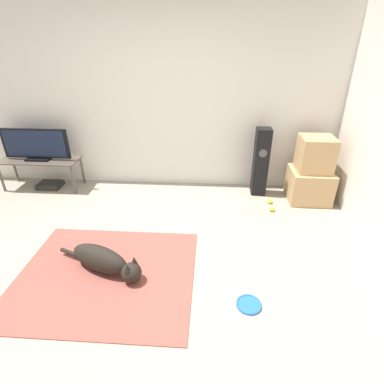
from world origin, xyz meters
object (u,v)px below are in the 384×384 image
Objects in this scene: dog at (105,261)px; cardboard_box_lower at (309,185)px; tennis_ball_near_speaker at (272,209)px; game_console at (50,185)px; tv_stand at (40,163)px; floor_speaker at (261,162)px; cardboard_box_upper at (315,154)px; frisbee at (249,304)px; tennis_ball_by_boxes at (270,201)px; tv at (36,145)px.

cardboard_box_lower reaches higher than dog.
tennis_ball_near_speaker is 3.37m from game_console.
floor_speaker is at bearing 0.38° from tv_stand.
game_console is (-1.47, 1.78, -0.10)m from dog.
floor_speaker is 3.28m from tv_stand.
game_console is at bearing 171.45° from tennis_ball_near_speaker.
tv_stand is at bearing 178.28° from cardboard_box_upper.
tv_stand reaches higher than dog.
dog is at bearing -145.51° from cardboard_box_lower.
frisbee is 2.35m from cardboard_box_upper.
cardboard_box_upper is 7.10× the size of tennis_ball_by_boxes.
cardboard_box_upper reaches higher than tennis_ball_by_boxes.
tv_stand is at bearing 175.57° from game_console.
cardboard_box_lower is at bearing 34.49° from dog.
dog is 2.53m from floor_speaker.
tennis_ball_near_speaker is at bearing -145.24° from cardboard_box_upper.
cardboard_box_upper is at bearing 17.63° from tennis_ball_by_boxes.
tv is (-3.96, 0.13, 0.46)m from cardboard_box_lower.
tv_stand reaches higher than cardboard_box_lower.
game_console is at bearing 178.14° from cardboard_box_lower.
floor_speaker is 3.28m from tv.
cardboard_box_lower is at bearing 34.04° from tennis_ball_near_speaker.
tv_stand is (-2.93, 2.13, 0.39)m from frisbee.
tv_stand reaches higher than game_console.
game_console is (-2.86, 2.12, 0.02)m from frisbee.
dog is 2.99m from cardboard_box_upper.
tennis_ball_by_boxes is at bearing -4.97° from tv.
cardboard_box_upper is 0.47× the size of tv.
tennis_ball_by_boxes is at bearing -4.93° from tv_stand.
frisbee is 3.41× the size of tennis_ball_by_boxes.
frisbee is 3.56m from game_console.
tennis_ball_near_speaker is (0.13, -0.53, -0.46)m from floor_speaker.
floor_speaker reaches higher than game_console.
game_console is (0.08, -0.01, -0.37)m from tv_stand.
tv_stand is at bearing -179.62° from floor_speaker.
tennis_ball_by_boxes is (0.14, -0.32, -0.46)m from floor_speaker.
floor_speaker is at bearing 46.34° from dog.
floor_speaker is 3.23m from game_console.
tv is (-3.96, 0.12, -0.00)m from cardboard_box_upper.
tv is 14.96× the size of tennis_ball_near_speaker.
tennis_ball_by_boxes and tennis_ball_near_speaker have the same top height.
floor_speaker is (-0.69, 0.14, -0.19)m from cardboard_box_upper.
tennis_ball_by_boxes is (-0.55, -0.16, -0.19)m from cardboard_box_lower.
floor_speaker is at bearing 0.50° from game_console.
tv_stand is 1.18× the size of tv.
tv is at bearing 144.05° from frisbee.
floor_speaker is (1.73, 1.81, 0.35)m from dog.
tennis_ball_near_speaker is at bearing -8.51° from tv.
cardboard_box_upper is at bearing -1.72° from tv_stand.
dog is 2.31m from game_console.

